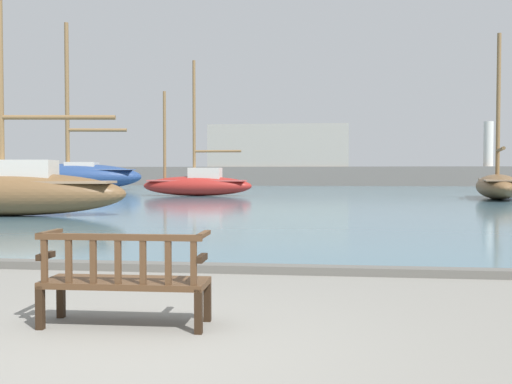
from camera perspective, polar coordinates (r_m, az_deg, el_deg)
ground_plane at (r=5.04m, az=-12.34°, el=-15.33°), size 160.00×160.00×0.00m
harbor_water at (r=48.59m, az=5.02°, el=0.20°), size 100.00×80.00×0.08m
quay_edge_kerb at (r=8.66m, az=-3.85°, el=-7.59°), size 40.00×0.30×0.12m
park_bench at (r=5.73m, az=-13.00°, el=-8.40°), size 1.61×0.56×0.92m
sailboat_centre_channel at (r=20.48m, az=-23.54°, el=0.26°), size 9.60×2.89×9.91m
sailboat_far_starboard at (r=33.71m, az=23.01°, el=0.65°), size 3.82×8.60×9.01m
sailboat_far_port at (r=48.96m, az=-17.96°, el=1.63°), size 13.76×5.14×13.59m
sailboat_nearest_starboard at (r=35.18m, az=-5.88°, el=0.87°), size 6.84×1.94×8.28m
far_breakwater at (r=63.84m, az=4.46°, el=2.75°), size 47.11×2.40×7.00m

